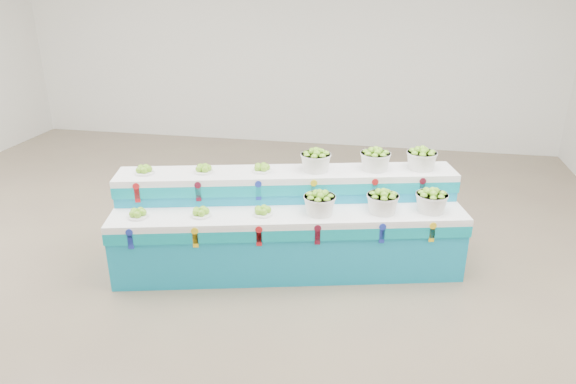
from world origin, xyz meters
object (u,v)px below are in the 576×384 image
(display_stand, at_px, (288,223))
(basket_lower_left, at_px, (320,203))
(basket_upper_right, at_px, (422,159))
(plate_upper_mid, at_px, (203,168))

(display_stand, distance_m, basket_lower_left, 0.50)
(display_stand, relative_size, basket_lower_left, 11.24)
(display_stand, bearing_deg, basket_upper_right, 8.83)
(plate_upper_mid, bearing_deg, basket_upper_right, 13.69)
(display_stand, xyz_separation_m, basket_upper_right, (1.36, 0.56, 0.63))
(basket_lower_left, height_order, basket_upper_right, basket_upper_right)
(display_stand, distance_m, basket_upper_right, 1.60)
(plate_upper_mid, bearing_deg, display_stand, -0.58)
(display_stand, height_order, basket_lower_left, display_stand)
(plate_upper_mid, distance_m, basket_upper_right, 2.35)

